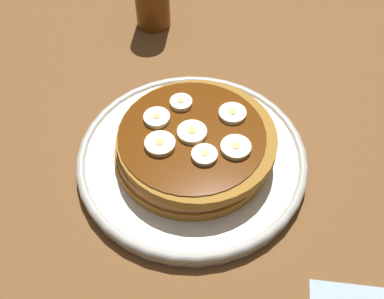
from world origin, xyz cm
name	(u,v)px	position (x,y,z in cm)	size (l,w,h in cm)	color
ground_plane	(192,171)	(0.00, 0.00, -1.50)	(140.00, 140.00, 3.00)	brown
plate	(192,158)	(0.00, 0.00, 1.08)	(27.86, 27.86, 2.01)	silver
pancake_stack	(194,144)	(-0.14, 0.20, 3.64)	(18.82, 19.18, 3.95)	#AD6D27
banana_slice_0	(190,134)	(0.29, -0.20, 5.81)	(3.43, 3.43, 0.77)	#F2EDB5
banana_slice_1	(157,118)	(-1.56, -4.39, 5.83)	(3.12, 3.12, 0.80)	#F0EFC5
banana_slice_2	(232,114)	(-3.62, 4.26, 5.81)	(3.26, 3.26, 0.76)	#FAE6B8
banana_slice_3	(160,144)	(2.28, -3.25, 5.86)	(3.47, 3.47, 0.86)	#FBEAB3
banana_slice_4	(204,155)	(3.07, 1.85, 5.83)	(2.90, 2.90, 0.81)	beige
banana_slice_5	(181,103)	(-4.45, -2.02, 5.83)	(2.72, 2.72, 0.80)	#FCE1BC
banana_slice_6	(236,148)	(1.47, 5.12, 5.83)	(3.42, 3.42, 0.81)	#F3ECBE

